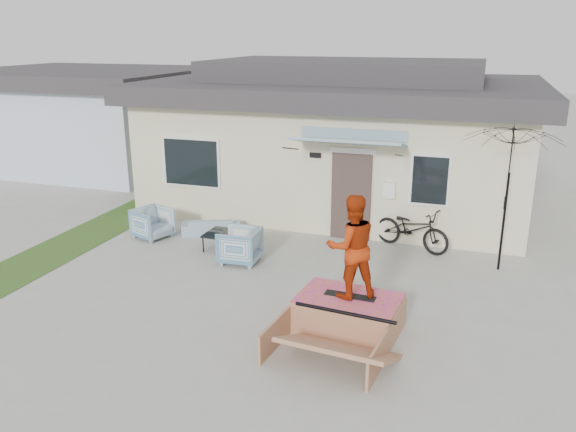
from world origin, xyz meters
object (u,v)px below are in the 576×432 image
(armchair_left, at_px, (152,222))
(patio_umbrella, at_px, (507,189))
(loveseat, at_px, (211,223))
(coffee_table, at_px, (224,241))
(bicycle, at_px, (412,224))
(armchair_right, at_px, (240,244))
(skateboard, at_px, (350,295))
(skate_ramp, at_px, (348,313))
(skater, at_px, (352,245))

(armchair_left, height_order, patio_umbrella, patio_umbrella)
(loveseat, distance_m, coffee_table, 1.11)
(bicycle, bearing_deg, armchair_right, 142.45)
(armchair_left, distance_m, armchair_right, 2.75)
(armchair_right, distance_m, coffee_table, 0.95)
(loveseat, distance_m, armchair_left, 1.42)
(loveseat, xyz_separation_m, bicycle, (4.83, 0.52, 0.32))
(armchair_right, height_order, patio_umbrella, patio_umbrella)
(skateboard, bearing_deg, patio_umbrella, 57.58)
(bicycle, distance_m, skateboard, 4.16)
(coffee_table, xyz_separation_m, patio_umbrella, (6.02, 0.70, 1.55))
(armchair_right, distance_m, patio_umbrella, 5.67)
(loveseat, height_order, patio_umbrella, patio_umbrella)
(armchair_left, bearing_deg, armchair_right, -87.19)
(patio_umbrella, xyz_separation_m, skate_ramp, (-2.45, -3.52, -1.47))
(loveseat, height_order, skateboard, skateboard)
(coffee_table, bearing_deg, skate_ramp, -38.32)
(loveseat, relative_size, coffee_table, 1.80)
(bicycle, distance_m, patio_umbrella, 2.33)
(loveseat, height_order, skater, skater)
(armchair_left, relative_size, skater, 0.47)
(patio_umbrella, bearing_deg, loveseat, 178.73)
(skate_ramp, height_order, skateboard, skateboard)
(skate_ramp, distance_m, skater, 1.21)
(coffee_table, distance_m, skateboard, 4.53)
(armchair_right, xyz_separation_m, skater, (2.90, -2.13, 1.07))
(skate_ramp, bearing_deg, loveseat, 145.44)
(loveseat, distance_m, armchair_right, 2.04)
(loveseat, bearing_deg, coffee_table, 107.62)
(bicycle, height_order, skateboard, bicycle)
(skate_ramp, bearing_deg, armchair_left, 157.53)
(loveseat, bearing_deg, patio_umbrella, 155.90)
(armchair_left, xyz_separation_m, armchair_right, (2.63, -0.81, 0.01))
(coffee_table, height_order, skate_ramp, skate_ramp)
(coffee_table, distance_m, bicycle, 4.35)
(skateboard, bearing_deg, bicycle, 85.43)
(armchair_right, height_order, skate_ramp, armchair_right)
(armchair_left, height_order, skater, skater)
(patio_umbrella, bearing_deg, skateboard, -125.28)
(coffee_table, bearing_deg, bicycle, 18.34)
(bicycle, distance_m, skate_ramp, 4.23)
(armchair_left, distance_m, skater, 6.36)
(armchair_left, xyz_separation_m, bicycle, (6.07, 1.19, 0.19))
(patio_umbrella, height_order, skater, skater)
(bicycle, distance_m, skater, 4.26)
(loveseat, xyz_separation_m, patio_umbrella, (6.74, -0.15, 1.47))
(skateboard, bearing_deg, armchair_left, 154.90)
(loveseat, relative_size, skate_ramp, 0.64)
(skateboard, bearing_deg, coffee_table, 145.13)
(bicycle, bearing_deg, skateboard, -165.15)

